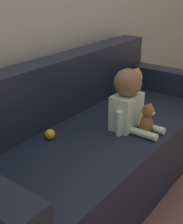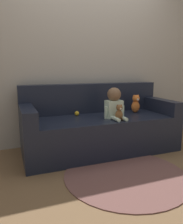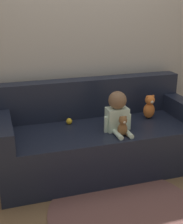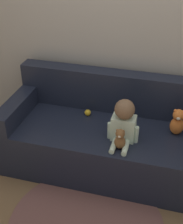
{
  "view_description": "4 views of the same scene",
  "coord_description": "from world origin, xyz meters",
  "px_view_note": "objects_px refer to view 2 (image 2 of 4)",
  "views": [
    {
      "loc": [
        -1.47,
        -1.05,
        1.39
      ],
      "look_at": [
        -0.1,
        -0.03,
        0.64
      ],
      "focal_mm": 50.0,
      "sensor_mm": 36.0,
      "label": 1
    },
    {
      "loc": [
        -1.13,
        -2.62,
        1.1
      ],
      "look_at": [
        -0.18,
        -0.14,
        0.57
      ],
      "focal_mm": 35.0,
      "sensor_mm": 36.0,
      "label": 2
    },
    {
      "loc": [
        -0.95,
        -2.77,
        1.68
      ],
      "look_at": [
        -0.12,
        -0.12,
        0.68
      ],
      "focal_mm": 50.0,
      "sensor_mm": 36.0,
      "label": 3
    },
    {
      "loc": [
        0.46,
        -2.38,
        2.16
      ],
      "look_at": [
        -0.19,
        -0.03,
        0.64
      ],
      "focal_mm": 50.0,
      "sensor_mm": 36.0,
      "label": 4
    }
  ],
  "objects_px": {
    "couch": "(99,127)",
    "plush_toy_side": "(136,104)",
    "teddy_bear_brown": "(119,113)",
    "toy_ball": "(77,113)",
    "person_baby": "(114,104)"
  },
  "relations": [
    {
      "from": "person_baby",
      "to": "toy_ball",
      "type": "distance_m",
      "value": 0.53
    },
    {
      "from": "couch",
      "to": "toy_ball",
      "type": "xyz_separation_m",
      "value": [
        -0.28,
        0.1,
        0.19
      ]
    },
    {
      "from": "person_baby",
      "to": "teddy_bear_brown",
      "type": "distance_m",
      "value": 0.17
    },
    {
      "from": "person_baby",
      "to": "toy_ball",
      "type": "bearing_deg",
      "value": 144.25
    },
    {
      "from": "teddy_bear_brown",
      "to": "plush_toy_side",
      "type": "bearing_deg",
      "value": 37.51
    },
    {
      "from": "teddy_bear_brown",
      "to": "toy_ball",
      "type": "relative_size",
      "value": 3.14
    },
    {
      "from": "couch",
      "to": "plush_toy_side",
      "type": "relative_size",
      "value": 7.87
    },
    {
      "from": "person_baby",
      "to": "plush_toy_side",
      "type": "bearing_deg",
      "value": 24.8
    },
    {
      "from": "toy_ball",
      "to": "couch",
      "type": "bearing_deg",
      "value": -19.31
    },
    {
      "from": "couch",
      "to": "person_baby",
      "type": "relative_size",
      "value": 5.18
    },
    {
      "from": "teddy_bear_brown",
      "to": "toy_ball",
      "type": "distance_m",
      "value": 0.6
    },
    {
      "from": "teddy_bear_brown",
      "to": "toy_ball",
      "type": "height_order",
      "value": "teddy_bear_brown"
    },
    {
      "from": "person_baby",
      "to": "teddy_bear_brown",
      "type": "bearing_deg",
      "value": -90.62
    },
    {
      "from": "plush_toy_side",
      "to": "person_baby",
      "type": "bearing_deg",
      "value": -155.2
    },
    {
      "from": "person_baby",
      "to": "couch",
      "type": "bearing_deg",
      "value": 123.51
    }
  ]
}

